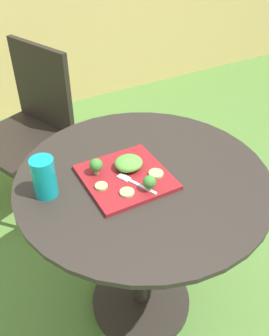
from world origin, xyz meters
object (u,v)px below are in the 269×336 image
object	(u,v)px
salad_plate	(126,177)
patio_chair	(30,118)
drinking_glass	(44,179)
fork	(133,182)

from	to	relation	value
salad_plate	patio_chair	bearing A→B (deg)	95.45
patio_chair	drinking_glass	distance (m)	0.95
fork	salad_plate	bearing A→B (deg)	94.58
patio_chair	drinking_glass	bearing A→B (deg)	-100.63
drinking_glass	fork	distance (m)	0.28
salad_plate	fork	size ratio (longest dim) A/B	1.87
drinking_glass	fork	world-z (taller)	drinking_glass
patio_chair	salad_plate	xyz separation A→B (m)	(0.09, -0.94, 0.23)
patio_chair	salad_plate	size ratio (longest dim) A/B	3.26
patio_chair	fork	xyz separation A→B (m)	(0.09, -0.99, 0.24)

